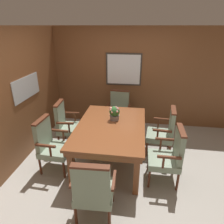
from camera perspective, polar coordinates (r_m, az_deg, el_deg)
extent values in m
plane|color=#A39E93|center=(3.93, 0.06, -15.08)|extent=(14.00, 14.00, 0.00)
cube|color=brown|center=(5.14, 3.21, 9.72)|extent=(7.20, 0.06, 2.45)
cube|color=white|center=(5.06, 3.35, 12.04)|extent=(0.81, 0.01, 0.72)
cube|color=#38332D|center=(4.99, 3.45, 16.29)|extent=(0.88, 0.02, 0.04)
cube|color=#38332D|center=(5.14, 3.24, 7.90)|extent=(0.88, 0.02, 0.04)
cube|color=#38332D|center=(5.11, -1.50, 12.18)|extent=(0.04, 0.02, 0.72)
cube|color=#38332D|center=(5.03, 8.25, 11.79)|extent=(0.04, 0.02, 0.72)
cube|color=brown|center=(3.95, -26.37, 2.96)|extent=(0.06, 7.20, 2.45)
cube|color=#B2BCC1|center=(4.22, -23.23, 6.41)|extent=(0.01, 0.89, 0.42)
cube|color=brown|center=(3.36, -11.56, -15.58)|extent=(0.09, 0.09, 0.72)
cube|color=brown|center=(3.20, 6.99, -17.47)|extent=(0.09, 0.09, 0.72)
cube|color=brown|center=(4.66, -5.12, -3.24)|extent=(0.09, 0.09, 0.72)
cube|color=brown|center=(4.55, 7.66, -4.07)|extent=(0.09, 0.09, 0.72)
cube|color=brown|center=(3.72, -0.33, -5.01)|extent=(1.18, 1.76, 0.09)
cube|color=brown|center=(3.69, -0.34, -4.09)|extent=(1.24, 1.82, 0.04)
cylinder|color=#562B19|center=(4.50, 10.28, -7.39)|extent=(0.04, 0.04, 0.33)
cylinder|color=#562B19|center=(4.13, 9.82, -10.46)|extent=(0.04, 0.04, 0.33)
cylinder|color=#562B19|center=(4.51, 16.00, -7.92)|extent=(0.04, 0.04, 0.33)
cylinder|color=#562B19|center=(4.14, 16.11, -11.03)|extent=(0.04, 0.04, 0.33)
cube|color=gray|center=(4.20, 13.33, -6.59)|extent=(0.55, 0.55, 0.11)
cube|color=gray|center=(4.06, 16.74, -3.02)|extent=(0.12, 0.47, 0.52)
cube|color=#562B19|center=(3.95, 17.20, 0.54)|extent=(0.13, 0.47, 0.03)
cylinder|color=#562B19|center=(4.35, 13.11, -3.10)|extent=(0.04, 0.04, 0.20)
cube|color=#562B19|center=(4.31, 14.23, -2.00)|extent=(0.36, 0.07, 0.04)
cylinder|color=#562B19|center=(3.89, 12.89, -6.43)|extent=(0.04, 0.04, 0.20)
cube|color=#562B19|center=(3.85, 14.15, -5.24)|extent=(0.36, 0.07, 0.04)
cylinder|color=#562B19|center=(4.32, -9.21, -8.72)|extent=(0.04, 0.04, 0.33)
cylinder|color=#562B19|center=(4.69, -8.10, -5.87)|extent=(0.04, 0.04, 0.33)
cylinder|color=#562B19|center=(4.43, -14.93, -8.35)|extent=(0.04, 0.04, 0.33)
cylinder|color=#562B19|center=(4.79, -13.38, -5.61)|extent=(0.04, 0.04, 0.33)
cube|color=gray|center=(4.45, -11.64, -4.62)|extent=(0.55, 0.54, 0.11)
cube|color=gray|center=(4.37, -14.68, -0.86)|extent=(0.12, 0.46, 0.52)
cube|color=#562B19|center=(4.27, -15.05, 2.50)|extent=(0.13, 0.47, 0.03)
cylinder|color=#562B19|center=(4.14, -12.17, -4.43)|extent=(0.04, 0.04, 0.20)
cube|color=#562B19|center=(4.12, -13.31, -3.15)|extent=(0.36, 0.07, 0.04)
cylinder|color=#562B19|center=(4.59, -10.55, -1.42)|extent=(0.04, 0.04, 0.20)
cube|color=#562B19|center=(4.57, -11.57, -0.25)|extent=(0.36, 0.07, 0.04)
cylinder|color=#562B19|center=(3.67, -13.53, -15.71)|extent=(0.04, 0.04, 0.33)
cylinder|color=#562B19|center=(3.99, -10.95, -11.89)|extent=(0.04, 0.04, 0.33)
cylinder|color=#562B19|center=(3.86, -19.80, -14.40)|extent=(0.04, 0.04, 0.33)
cylinder|color=#562B19|center=(4.16, -16.79, -10.90)|extent=(0.04, 0.04, 0.33)
cube|color=gray|center=(3.79, -15.64, -10.46)|extent=(0.53, 0.52, 0.11)
cube|color=gray|center=(3.72, -19.13, -5.90)|extent=(0.10, 0.46, 0.52)
cube|color=#562B19|center=(3.60, -19.70, -2.09)|extent=(0.11, 0.46, 0.03)
cylinder|color=#562B19|center=(3.50, -17.20, -10.69)|extent=(0.04, 0.04, 0.20)
cube|color=#562B19|center=(3.48, -18.52, -9.12)|extent=(0.36, 0.05, 0.04)
cylinder|color=#562B19|center=(3.88, -13.73, -6.60)|extent=(0.04, 0.04, 0.20)
cube|color=#562B19|center=(3.87, -14.90, -5.17)|extent=(0.36, 0.05, 0.04)
cylinder|color=#562B19|center=(3.20, 0.22, -22.03)|extent=(0.04, 0.04, 0.33)
cylinder|color=#562B19|center=(3.26, -8.07, -21.28)|extent=(0.04, 0.04, 0.33)
cylinder|color=#562B19|center=(2.90, -0.75, -28.31)|extent=(0.04, 0.04, 0.33)
cylinder|color=#562B19|center=(2.97, -10.28, -27.26)|extent=(0.04, 0.04, 0.33)
cube|color=gray|center=(2.91, -4.88, -21.72)|extent=(0.52, 0.53, 0.11)
cube|color=gray|center=(2.54, -6.04, -20.10)|extent=(0.46, 0.10, 0.52)
cube|color=#562B19|center=(2.36, -6.33, -15.28)|extent=(0.46, 0.11, 0.03)
cylinder|color=#562B19|center=(2.80, 0.69, -19.38)|extent=(0.04, 0.04, 0.20)
cube|color=#562B19|center=(2.68, 0.54, -18.91)|extent=(0.05, 0.36, 0.04)
cylinder|color=#562B19|center=(2.88, -10.19, -18.39)|extent=(0.04, 0.04, 0.20)
cube|color=#562B19|center=(2.76, -10.78, -17.87)|extent=(0.05, 0.36, 0.04)
cylinder|color=#562B19|center=(4.89, -1.44, -4.31)|extent=(0.04, 0.04, 0.33)
cylinder|color=#562B19|center=(4.81, 3.65, -4.88)|extent=(0.04, 0.04, 0.33)
cylinder|color=#562B19|center=(5.28, -0.18, -2.10)|extent=(0.04, 0.04, 0.33)
cylinder|color=#562B19|center=(5.20, 4.54, -2.59)|extent=(0.04, 0.04, 0.33)
cube|color=gray|center=(4.94, 1.67, -1.13)|extent=(0.55, 0.55, 0.11)
cube|color=gray|center=(5.01, 2.23, 3.12)|extent=(0.47, 0.12, 0.52)
cube|color=#562B19|center=(4.92, 2.28, 6.11)|extent=(0.47, 0.13, 0.03)
cylinder|color=#562B19|center=(4.90, -1.36, 0.63)|extent=(0.04, 0.04, 0.20)
cube|color=#562B19|center=(4.93, -1.14, 2.04)|extent=(0.07, 0.36, 0.04)
cylinder|color=#562B19|center=(4.80, 4.62, 0.06)|extent=(0.04, 0.04, 0.20)
cube|color=#562B19|center=(4.83, 4.81, 1.50)|extent=(0.07, 0.36, 0.04)
cylinder|color=#562B19|center=(3.80, 10.36, -13.86)|extent=(0.04, 0.04, 0.33)
cylinder|color=#562B19|center=(3.46, 10.54, -18.26)|extent=(0.04, 0.04, 0.33)
cylinder|color=#562B19|center=(3.85, 17.22, -14.06)|extent=(0.04, 0.04, 0.33)
cylinder|color=#562B19|center=(3.52, 18.21, -18.38)|extent=(0.04, 0.04, 0.33)
cube|color=gray|center=(3.51, 14.45, -13.27)|extent=(0.51, 0.50, 0.11)
cube|color=gray|center=(3.37, 18.64, -9.04)|extent=(0.08, 0.46, 0.52)
cube|color=#562B19|center=(3.24, 19.26, -4.94)|extent=(0.09, 0.46, 0.03)
cylinder|color=#562B19|center=(3.64, 13.74, -8.85)|extent=(0.04, 0.04, 0.20)
cube|color=#562B19|center=(3.59, 15.10, -7.55)|extent=(0.36, 0.04, 0.04)
cylinder|color=#562B19|center=(3.21, 14.46, -13.77)|extent=(0.04, 0.04, 0.20)
cube|color=#562B19|center=(3.16, 16.05, -12.35)|extent=(0.36, 0.04, 0.04)
cylinder|color=gray|center=(3.87, 0.72, -1.57)|extent=(0.17, 0.17, 0.09)
cylinder|color=gray|center=(3.85, 0.72, -1.07)|extent=(0.19, 0.19, 0.02)
sphere|color=#2D602D|center=(3.82, 0.72, 0.16)|extent=(0.20, 0.20, 0.20)
sphere|color=pink|center=(3.79, -0.35, 1.06)|extent=(0.05, 0.05, 0.05)
sphere|color=pink|center=(3.73, 1.47, 0.10)|extent=(0.04, 0.04, 0.04)
sphere|color=pink|center=(3.77, 1.15, 1.38)|extent=(0.04, 0.04, 0.04)
sphere|color=pink|center=(3.76, -0.35, 0.53)|extent=(0.04, 0.04, 0.04)
sphere|color=#ED9283|center=(3.78, -0.29, 0.98)|extent=(0.05, 0.05, 0.05)
sphere|color=#EC9985|center=(3.74, -0.01, -0.11)|extent=(0.04, 0.04, 0.04)
sphere|color=pink|center=(3.76, 1.60, 0.94)|extent=(0.05, 0.05, 0.05)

